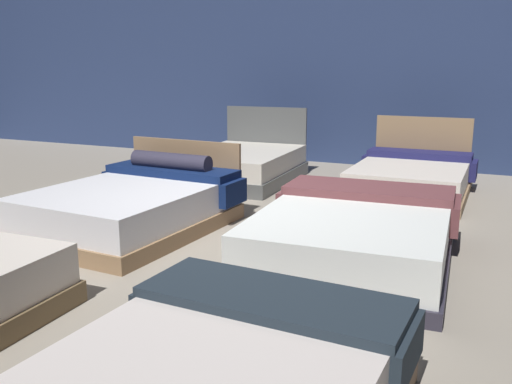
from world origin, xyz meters
The scene contains 6 objects.
ground_plane centered at (0.00, 0.00, -0.01)m, with size 18.00×18.00×0.02m, color gray.
showroom_back_wall centered at (0.00, 4.92, 1.75)m, with size 18.00×0.06×3.50m, color navy.
bed_2 centered at (-1.18, 0.05, 0.26)m, with size 1.74×2.17×0.84m.
bed_3 centered at (1.18, 0.04, 0.24)m, with size 1.76×2.23×0.54m.
bed_4 centered at (-1.23, 2.77, 0.24)m, with size 1.55×2.11×1.04m.
bed_5 centered at (1.20, 2.89, 0.23)m, with size 1.56×1.94×0.97m.
Camera 1 is at (2.29, -4.46, 1.66)m, focal length 38.41 mm.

